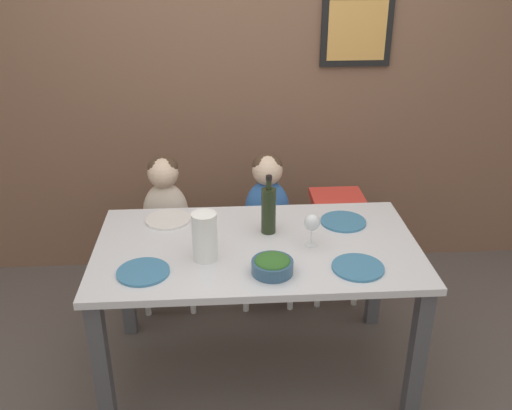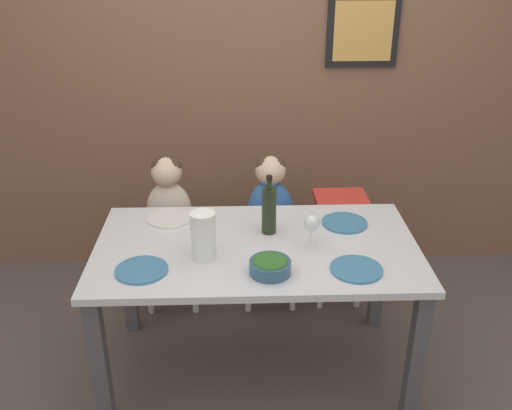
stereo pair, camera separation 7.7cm
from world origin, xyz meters
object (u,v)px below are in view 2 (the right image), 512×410
object	(u,v)px
chair_far_center	(270,247)
paper_towel_roll	(203,236)
person_child_left	(168,197)
dinner_plate_back_right	(345,223)
dinner_plate_front_right	(356,269)
dinner_plate_back_left	(170,218)
chair_right_highchair	(340,223)
salad_bowl_large	(270,265)
dinner_plate_front_left	(142,270)
person_child_center	(270,196)
wine_glass_near	(312,224)
wine_bottle	(269,210)
chair_far_left	(172,248)

from	to	relation	value
chair_far_center	paper_towel_roll	size ratio (longest dim) A/B	1.97
person_child_left	dinner_plate_back_right	size ratio (longest dim) A/B	2.21
paper_towel_roll	dinner_plate_front_right	world-z (taller)	paper_towel_roll
dinner_plate_back_left	chair_right_highchair	bearing A→B (deg)	20.96
paper_towel_roll	salad_bowl_large	size ratio (longest dim) A/B	1.24
dinner_plate_front_right	chair_right_highchair	bearing A→B (deg)	83.98
chair_far_center	person_child_left	distance (m)	0.69
dinner_plate_front_left	person_child_center	bearing A→B (deg)	54.76
chair_far_center	paper_towel_roll	world-z (taller)	paper_towel_roll
wine_glass_near	dinner_plate_front_left	world-z (taller)	wine_glass_near
wine_bottle	dinner_plate_back_right	xyz separation A→B (m)	(0.39, 0.07, -0.12)
dinner_plate_front_left	chair_right_highchair	bearing A→B (deg)	39.98
dinner_plate_front_right	dinner_plate_back_right	bearing A→B (deg)	86.70
dinner_plate_back_left	chair_far_center	bearing A→B (deg)	34.22
dinner_plate_front_left	dinner_plate_back_right	size ratio (longest dim) A/B	1.00
chair_right_highchair	paper_towel_roll	world-z (taller)	paper_towel_roll
paper_towel_roll	dinner_plate_back_left	distance (m)	0.46
chair_far_center	wine_bottle	xyz separation A→B (m)	(-0.04, -0.53, 0.51)
chair_far_left	dinner_plate_back_left	xyz separation A→B (m)	(0.05, -0.37, 0.39)
wine_bottle	dinner_plate_back_right	bearing A→B (deg)	10.72
paper_towel_roll	dinner_plate_back_right	xyz separation A→B (m)	(0.70, 0.31, -0.11)
wine_bottle	paper_towel_roll	size ratio (longest dim) A/B	1.33
paper_towel_roll	wine_glass_near	size ratio (longest dim) A/B	1.40
paper_towel_roll	salad_bowl_large	distance (m)	0.34
dinner_plate_front_left	dinner_plate_front_right	bearing A→B (deg)	-1.50
dinner_plate_front_left	dinner_plate_back_left	xyz separation A→B (m)	(0.07, 0.50, 0.00)
wine_bottle	dinner_plate_back_left	xyz separation A→B (m)	(-0.51, 0.16, -0.12)
person_child_left	wine_glass_near	xyz separation A→B (m)	(0.75, -0.68, 0.16)
person_child_left	wine_bottle	size ratio (longest dim) A/B	1.69
salad_bowl_large	dinner_plate_back_left	size ratio (longest dim) A/B	0.79
chair_right_highchair	wine_glass_near	xyz separation A→B (m)	(-0.27, -0.68, 0.35)
person_child_left	salad_bowl_large	distance (m)	1.06
dinner_plate_back_left	dinner_plate_front_right	world-z (taller)	same
person_child_center	paper_towel_roll	bearing A→B (deg)	-114.35
dinner_plate_back_right	dinner_plate_front_right	bearing A→B (deg)	-93.30
dinner_plate_front_right	salad_bowl_large	bearing A→B (deg)	-178.79
chair_far_center	chair_far_left	bearing A→B (deg)	180.00
salad_bowl_large	dinner_plate_front_left	bearing A→B (deg)	176.67
salad_bowl_large	dinner_plate_front_right	size ratio (longest dim) A/B	0.79
wine_glass_near	dinner_plate_back_right	xyz separation A→B (m)	(0.20, 0.22, -0.11)
chair_far_left	dinner_plate_back_left	distance (m)	0.54
chair_right_highchair	person_child_left	distance (m)	1.04
person_child_center	dinner_plate_front_right	size ratio (longest dim) A/B	2.21
chair_far_center	paper_towel_roll	distance (m)	0.98
person_child_left	chair_right_highchair	bearing A→B (deg)	-0.08
dinner_plate_back_right	dinner_plate_front_right	world-z (taller)	same
wine_bottle	dinner_plate_front_right	world-z (taller)	wine_bottle
person_child_center	dinner_plate_back_left	size ratio (longest dim) A/B	2.21
person_child_left	dinner_plate_back_left	xyz separation A→B (m)	(0.05, -0.37, 0.05)
paper_towel_roll	dinner_plate_front_right	xyz separation A→B (m)	(0.68, -0.13, -0.11)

